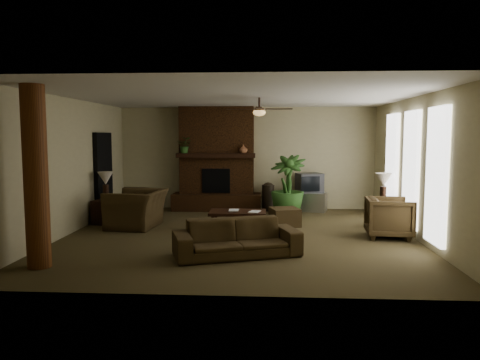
# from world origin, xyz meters

# --- Properties ---
(room_shell) EXTENTS (7.00, 7.00, 7.00)m
(room_shell) POSITION_xyz_m (0.00, 0.00, 1.40)
(room_shell) COLOR brown
(room_shell) RESTS_ON ground
(fireplace) EXTENTS (2.40, 0.70, 2.80)m
(fireplace) POSITION_xyz_m (-0.80, 3.22, 1.16)
(fireplace) COLOR #482813
(fireplace) RESTS_ON ground
(windows) EXTENTS (0.08, 3.65, 2.35)m
(windows) POSITION_xyz_m (3.45, 0.20, 1.35)
(windows) COLOR white
(windows) RESTS_ON ground
(log_column) EXTENTS (0.36, 0.36, 2.80)m
(log_column) POSITION_xyz_m (-2.95, -2.40, 1.40)
(log_column) COLOR brown
(log_column) RESTS_ON ground
(doorway) EXTENTS (0.10, 1.00, 2.10)m
(doorway) POSITION_xyz_m (-3.44, 1.80, 1.05)
(doorway) COLOR black
(doorway) RESTS_ON ground
(ceiling_fan) EXTENTS (1.35, 1.35, 0.37)m
(ceiling_fan) POSITION_xyz_m (0.40, 0.30, 2.53)
(ceiling_fan) COLOR black
(ceiling_fan) RESTS_ON ceiling
(sofa) EXTENTS (2.19, 1.25, 0.82)m
(sofa) POSITION_xyz_m (0.06, -1.56, 0.41)
(sofa) COLOR #42331C
(sofa) RESTS_ON ground
(armchair_left) EXTENTS (0.94, 1.34, 1.10)m
(armchair_left) POSITION_xyz_m (-2.32, 0.75, 0.55)
(armchair_left) COLOR #42331C
(armchair_left) RESTS_ON ground
(armchair_right) EXTENTS (0.88, 0.93, 0.89)m
(armchair_right) POSITION_xyz_m (3.01, 0.01, 0.44)
(armchair_right) COLOR #42331C
(armchair_right) RESTS_ON ground
(coffee_table) EXTENTS (1.20, 0.70, 0.43)m
(coffee_table) POSITION_xyz_m (-0.05, 0.45, 0.37)
(coffee_table) COLOR black
(coffee_table) RESTS_ON ground
(ottoman) EXTENTS (0.74, 0.74, 0.40)m
(ottoman) POSITION_xyz_m (0.97, 1.08, 0.20)
(ottoman) COLOR #42331C
(ottoman) RESTS_ON ground
(tv_stand) EXTENTS (0.95, 0.71, 0.50)m
(tv_stand) POSITION_xyz_m (1.73, 3.15, 0.25)
(tv_stand) COLOR #B4B4B6
(tv_stand) RESTS_ON ground
(tv) EXTENTS (0.76, 0.68, 0.52)m
(tv) POSITION_xyz_m (1.70, 3.14, 0.76)
(tv) COLOR #39383B
(tv) RESTS_ON tv_stand
(floor_vase) EXTENTS (0.34, 0.34, 0.77)m
(floor_vase) POSITION_xyz_m (0.60, 3.15, 0.43)
(floor_vase) COLOR black
(floor_vase) RESTS_ON ground
(floor_plant) EXTENTS (1.40, 1.76, 0.87)m
(floor_plant) POSITION_xyz_m (1.09, 2.28, 0.43)
(floor_plant) COLOR #305823
(floor_plant) RESTS_ON ground
(side_table_left) EXTENTS (0.56, 0.56, 0.55)m
(side_table_left) POSITION_xyz_m (-3.15, 1.09, 0.28)
(side_table_left) COLOR black
(side_table_left) RESTS_ON ground
(lamp_left) EXTENTS (0.38, 0.38, 0.65)m
(lamp_left) POSITION_xyz_m (-3.15, 1.13, 1.00)
(lamp_left) COLOR black
(lamp_left) RESTS_ON side_table_left
(side_table_right) EXTENTS (0.61, 0.61, 0.55)m
(side_table_right) POSITION_xyz_m (3.15, 1.16, 0.28)
(side_table_right) COLOR black
(side_table_right) RESTS_ON ground
(lamp_right) EXTENTS (0.43, 0.43, 0.65)m
(lamp_right) POSITION_xyz_m (3.15, 1.12, 1.00)
(lamp_right) COLOR black
(lamp_right) RESTS_ON side_table_right
(mantel_plant) EXTENTS (0.38, 0.42, 0.33)m
(mantel_plant) POSITION_xyz_m (-1.62, 2.92, 1.72)
(mantel_plant) COLOR #305823
(mantel_plant) RESTS_ON fireplace
(mantel_vase) EXTENTS (0.24, 0.25, 0.22)m
(mantel_vase) POSITION_xyz_m (-0.06, 2.92, 1.67)
(mantel_vase) COLOR brown
(mantel_vase) RESTS_ON fireplace
(book_a) EXTENTS (0.22, 0.03, 0.29)m
(book_a) POSITION_xyz_m (-0.24, 0.45, 0.57)
(book_a) COLOR #999999
(book_a) RESTS_ON coffee_table
(book_b) EXTENTS (0.21, 0.08, 0.29)m
(book_b) POSITION_xyz_m (0.21, 0.34, 0.58)
(book_b) COLOR #999999
(book_b) RESTS_ON coffee_table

